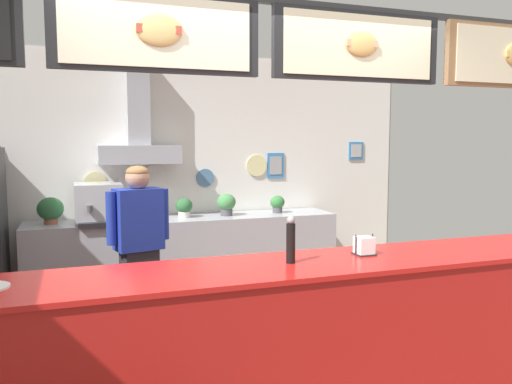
# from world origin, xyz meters

# --- Properties ---
(back_wall_assembly) EXTENTS (5.68, 3.06, 2.73)m
(back_wall_assembly) POSITION_xyz_m (-0.02, 2.57, 1.45)
(back_wall_assembly) COLOR #9E9E99
(back_wall_assembly) RESTS_ON ground_plane
(service_counter) EXTENTS (4.75, 0.68, 1.00)m
(service_counter) POSITION_xyz_m (0.00, -0.40, 0.50)
(service_counter) COLOR #B21916
(service_counter) RESTS_ON ground_plane
(back_prep_counter) EXTENTS (3.37, 0.62, 0.89)m
(back_prep_counter) POSITION_xyz_m (0.03, 2.37, 0.44)
(back_prep_counter) COLOR #A3A5AD
(back_prep_counter) RESTS_ON ground_plane
(shop_worker) EXTENTS (0.52, 0.30, 1.53)m
(shop_worker) POSITION_xyz_m (-0.64, 1.08, 0.83)
(shop_worker) COLOR #232328
(shop_worker) RESTS_ON ground_plane
(espresso_machine) EXTENTS (0.47, 0.57, 0.40)m
(espresso_machine) POSITION_xyz_m (-0.90, 2.34, 1.09)
(espresso_machine) COLOR #B7BABF
(espresso_machine) RESTS_ON back_prep_counter
(potted_rosemary) EXTENTS (0.21, 0.21, 0.25)m
(potted_rosemary) POSITION_xyz_m (0.48, 2.35, 1.03)
(potted_rosemary) COLOR #4C4C51
(potted_rosemary) RESTS_ON back_prep_counter
(potted_thyme) EXTENTS (0.26, 0.26, 0.27)m
(potted_thyme) POSITION_xyz_m (-1.37, 2.39, 1.04)
(potted_thyme) COLOR #9E563D
(potted_thyme) RESTS_ON back_prep_counter
(potted_oregano) EXTENTS (0.17, 0.17, 0.20)m
(potted_oregano) POSITION_xyz_m (1.10, 2.37, 1.00)
(potted_oregano) COLOR #4C4C51
(potted_oregano) RESTS_ON back_prep_counter
(potted_sage) EXTENTS (0.18, 0.18, 0.21)m
(potted_sage) POSITION_xyz_m (-0.00, 2.37, 1.01)
(potted_sage) COLOR beige
(potted_sage) RESTS_ON back_prep_counter
(pepper_grinder) EXTENTS (0.06, 0.06, 0.29)m
(pepper_grinder) POSITION_xyz_m (0.09, -0.39, 1.14)
(pepper_grinder) COLOR black
(pepper_grinder) RESTS_ON service_counter
(napkin_holder) EXTENTS (0.13, 0.12, 0.13)m
(napkin_holder) POSITION_xyz_m (0.63, -0.33, 1.06)
(napkin_holder) COLOR #262628
(napkin_holder) RESTS_ON service_counter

